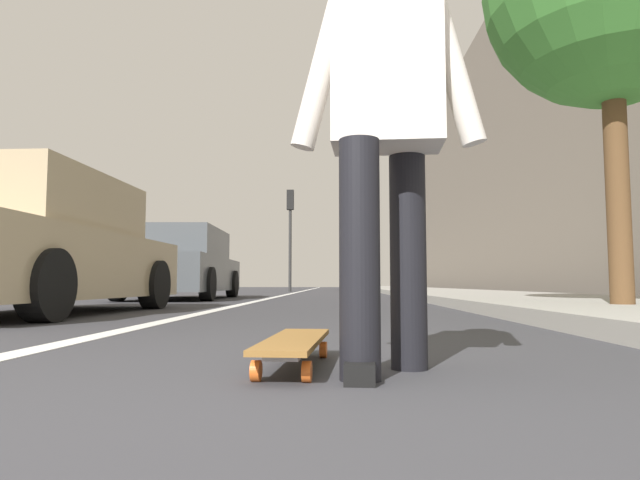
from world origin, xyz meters
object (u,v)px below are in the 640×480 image
object	(u,v)px
skateboard	(294,343)
parked_car_mid	(182,265)
skater_person	(386,117)
parked_car_near	(36,248)
traffic_light	(290,221)

from	to	relation	value
skateboard	parked_car_mid	size ratio (longest dim) A/B	0.18
parked_car_mid	skater_person	bearing A→B (deg)	-159.94
skater_person	parked_car_near	world-z (taller)	skater_person
skateboard	parked_car_mid	bearing A→B (deg)	18.47
parked_car_near	traffic_light	xyz separation A→B (m)	(16.09, -1.34, 2.14)
skateboard	traffic_light	size ratio (longest dim) A/B	0.21
parked_car_near	traffic_light	world-z (taller)	traffic_light
parked_car_near	parked_car_mid	world-z (taller)	parked_car_mid
skateboard	traffic_light	bearing A→B (deg)	4.96
skater_person	traffic_light	bearing A→B (deg)	5.91
skateboard	parked_car_near	xyz separation A→B (m)	(3.60, 3.05, 0.61)
parked_car_near	traffic_light	bearing A→B (deg)	-4.77
skater_person	parked_car_mid	xyz separation A→B (m)	(9.50, 3.47, -0.23)
traffic_light	parked_car_mid	bearing A→B (deg)	172.22
skateboard	traffic_light	world-z (taller)	traffic_light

